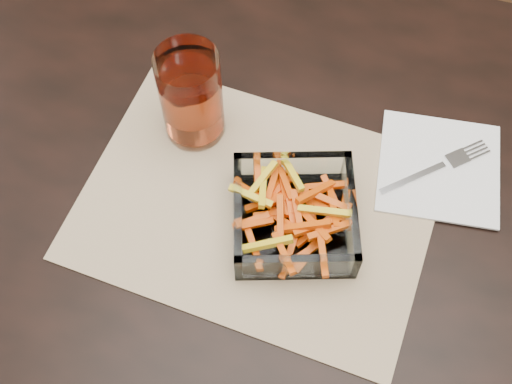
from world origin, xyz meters
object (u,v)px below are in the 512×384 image
dining_table (353,253)px  fork (438,167)px  tumbler (191,98)px  glass_bowl (294,217)px

dining_table → fork: 0.17m
fork → dining_table: bearing=-76.8°
dining_table → fork: fork is taller
tumbler → glass_bowl: bearing=-32.2°
dining_table → glass_bowl: bearing=-165.0°
tumbler → fork: tumbler is taller
dining_table → tumbler: (-0.26, 0.08, 0.16)m
glass_bowl → tumbler: size_ratio=1.29×
glass_bowl → tumbler: 0.21m
dining_table → tumbler: 0.31m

